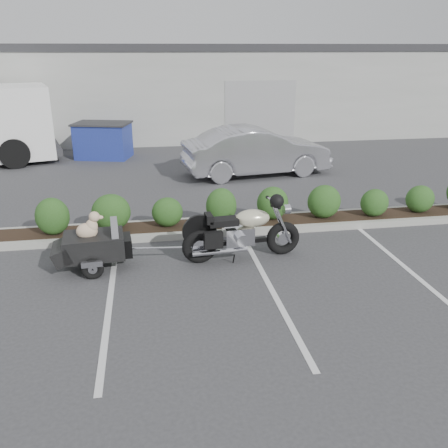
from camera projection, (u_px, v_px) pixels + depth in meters
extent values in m
plane|color=#38383A|center=(197.00, 275.00, 8.58)|extent=(90.00, 90.00, 0.00)
cube|color=#9E9E93|center=(230.00, 226.00, 10.74)|extent=(12.00, 1.00, 0.15)
cube|color=#9EA099|center=(159.00, 87.00, 23.59)|extent=(26.00, 10.00, 4.00)
torus|color=black|center=(200.00, 246.00, 8.97)|extent=(0.69, 0.23, 0.68)
torus|color=black|center=(283.00, 238.00, 9.35)|extent=(0.69, 0.23, 0.68)
cylinder|color=silver|center=(200.00, 246.00, 8.97)|extent=(0.29, 0.15, 0.28)
cylinder|color=silver|center=(283.00, 238.00, 9.35)|extent=(0.25, 0.12, 0.24)
cylinder|color=silver|center=(282.00, 222.00, 9.11)|extent=(0.44, 0.09, 0.90)
cylinder|color=silver|center=(278.00, 219.00, 9.30)|extent=(0.44, 0.09, 0.90)
cylinder|color=silver|center=(273.00, 202.00, 9.03)|extent=(0.09, 0.71, 0.03)
cylinder|color=silver|center=(287.00, 209.00, 9.16)|extent=(0.14, 0.19, 0.18)
sphere|color=black|center=(277.00, 201.00, 8.70)|extent=(0.29, 0.29, 0.26)
cube|color=silver|center=(238.00, 235.00, 9.09)|extent=(0.59, 0.39, 0.35)
cube|color=black|center=(243.00, 241.00, 9.16)|extent=(0.92, 0.18, 0.08)
ellipsoid|color=beige|center=(252.00, 218.00, 9.04)|extent=(0.70, 0.43, 0.34)
cube|color=black|center=(223.00, 222.00, 8.92)|extent=(0.58, 0.35, 0.12)
cube|color=black|center=(209.00, 218.00, 8.82)|extent=(0.15, 0.31, 0.16)
cylinder|color=silver|center=(220.00, 252.00, 8.91)|extent=(1.07, 0.18, 0.09)
cylinder|color=silver|center=(216.00, 244.00, 9.24)|extent=(1.07, 0.18, 0.09)
cube|color=black|center=(213.00, 240.00, 8.68)|extent=(0.36, 0.17, 0.30)
cube|color=black|center=(94.00, 245.00, 8.70)|extent=(1.12, 0.82, 0.43)
cube|color=slate|center=(115.00, 230.00, 8.69)|extent=(0.17, 0.64, 0.30)
cube|color=slate|center=(97.00, 240.00, 8.67)|extent=(0.76, 0.69, 0.04)
cube|color=black|center=(63.00, 252.00, 8.60)|extent=(0.44, 0.76, 0.37)
cube|color=black|center=(126.00, 245.00, 8.85)|extent=(0.24, 0.52, 0.35)
torus|color=black|center=(93.00, 269.00, 8.40)|extent=(0.40, 0.14, 0.40)
torus|color=black|center=(93.00, 250.00, 9.17)|extent=(0.40, 0.14, 0.40)
cube|color=silver|center=(92.00, 264.00, 8.31)|extent=(0.37, 0.11, 0.10)
cube|color=silver|center=(92.00, 244.00, 9.17)|extent=(0.37, 0.11, 0.10)
cylinder|color=black|center=(93.00, 259.00, 8.78)|extent=(0.12, 0.92, 0.04)
cylinder|color=silver|center=(139.00, 247.00, 8.93)|extent=(0.61, 0.09, 0.04)
ellipsoid|color=#D4B48F|center=(87.00, 231.00, 8.58)|extent=(0.40, 0.29, 0.30)
ellipsoid|color=#D4B48F|center=(92.00, 227.00, 8.57)|extent=(0.24, 0.22, 0.28)
sphere|color=#D4B48F|center=(94.00, 217.00, 8.52)|extent=(0.21, 0.21, 0.19)
ellipsoid|color=#D4B48F|center=(100.00, 217.00, 8.55)|extent=(0.15, 0.09, 0.07)
sphere|color=black|center=(103.00, 217.00, 8.57)|extent=(0.04, 0.04, 0.04)
ellipsoid|color=#D4B48F|center=(92.00, 217.00, 8.46)|extent=(0.05, 0.04, 0.11)
ellipsoid|color=#D4B48F|center=(92.00, 215.00, 8.56)|extent=(0.05, 0.04, 0.11)
cylinder|color=#D4B48F|center=(94.00, 237.00, 8.59)|extent=(0.05, 0.05, 0.12)
cylinder|color=#D4B48F|center=(94.00, 235.00, 8.70)|extent=(0.05, 0.05, 0.12)
imported|color=silver|center=(257.00, 151.00, 15.07)|extent=(4.82, 2.24, 1.53)
cube|color=navy|center=(103.00, 141.00, 17.47)|extent=(2.13, 1.69, 1.25)
cube|color=#2D2D30|center=(102.00, 123.00, 17.25)|extent=(2.25, 1.81, 0.06)
cube|color=white|center=(16.00, 121.00, 16.81)|extent=(2.83, 3.06, 2.46)
cube|color=black|center=(18.00, 131.00, 16.93)|extent=(0.64, 2.07, 1.12)
cylinder|color=black|center=(15.00, 154.00, 15.99)|extent=(1.05, 0.56, 1.01)
cylinder|color=black|center=(12.00, 141.00, 18.09)|extent=(1.05, 0.56, 1.01)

